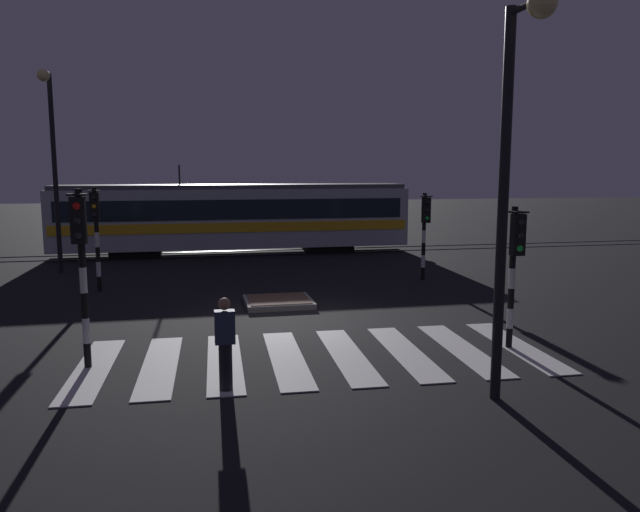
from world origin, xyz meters
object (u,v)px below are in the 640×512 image
traffic_light_corner_far_right (425,223)px  pedestrian_waiting_at_kerb (225,343)px  traffic_light_corner_near_left (81,252)px  traffic_light_corner_far_left (96,223)px  tram (234,216)px  street_lamp_near_kerb (513,153)px  traffic_light_corner_near_right (515,256)px  street_lamp_trackside_left (52,148)px

traffic_light_corner_far_right → pedestrian_waiting_at_kerb: 12.36m
traffic_light_corner_near_left → traffic_light_corner_far_left: bearing=96.6°
traffic_light_corner_near_left → tram: size_ratio=0.22×
traffic_light_corner_near_left → pedestrian_waiting_at_kerb: traffic_light_corner_near_left is taller
street_lamp_near_kerb → pedestrian_waiting_at_kerb: size_ratio=3.84×
traffic_light_corner_near_right → traffic_light_corner_far_right: bearing=81.7°
traffic_light_corner_far_right → pedestrian_waiting_at_kerb: bearing=-127.9°
traffic_light_corner_near_left → traffic_light_corner_near_right: 9.01m
traffic_light_corner_near_right → street_lamp_trackside_left: (-11.93, 12.48, 2.63)m
traffic_light_corner_far_left → traffic_light_corner_far_right: traffic_light_corner_far_left is taller
traffic_light_corner_near_left → traffic_light_corner_near_right: traffic_light_corner_near_left is taller
street_lamp_trackside_left → street_lamp_near_kerb: bearing=-56.5°
traffic_light_corner_near_left → street_lamp_near_kerb: (7.23, -3.35, 1.85)m
traffic_light_corner_near_right → street_lamp_near_kerb: (-1.76, -2.89, 2.13)m
traffic_light_corner_far_right → pedestrian_waiting_at_kerb: traffic_light_corner_far_right is taller
traffic_light_corner_near_left → street_lamp_trackside_left: street_lamp_trackside_left is taller
pedestrian_waiting_at_kerb → street_lamp_near_kerb: bearing=-19.2°
traffic_light_corner_near_right → tram: (-4.99, 16.78, -0.34)m
street_lamp_trackside_left → tram: (6.93, 4.30, -2.97)m
traffic_light_corner_near_left → traffic_light_corner_far_left: (-0.93, 8.10, -0.13)m
pedestrian_waiting_at_kerb → traffic_light_corner_near_left: bearing=146.5°
street_lamp_trackside_left → street_lamp_near_kerb: 18.44m
traffic_light_corner_near_right → traffic_light_corner_far_right: (1.22, 8.40, -0.03)m
traffic_light_corner_far_right → street_lamp_near_kerb: 11.88m
traffic_light_corner_near_left → tram: tram is taller
traffic_light_corner_near_left → pedestrian_waiting_at_kerb: bearing=-33.5°
traffic_light_corner_far_left → tram: (4.93, 8.22, -0.49)m
traffic_light_corner_near_right → traffic_light_corner_far_left: 13.11m
traffic_light_corner_near_right → traffic_light_corner_far_left: bearing=139.2°
street_lamp_trackside_left → pedestrian_waiting_at_kerb: 15.36m
traffic_light_corner_far_left → traffic_light_corner_near_right: bearing=-40.8°
tram → pedestrian_waiting_at_kerb: (-1.34, -18.08, -0.87)m
traffic_light_corner_near_left → tram: 16.82m
street_lamp_trackside_left → street_lamp_near_kerb: (10.17, -15.37, -0.50)m
traffic_light_corner_near_right → pedestrian_waiting_at_kerb: size_ratio=1.85×
traffic_light_corner_near_left → street_lamp_trackside_left: 12.60m
traffic_light_corner_far_left → tram: 9.60m
traffic_light_corner_far_left → pedestrian_waiting_at_kerb: (3.59, -9.86, -1.36)m
tram → pedestrian_waiting_at_kerb: tram is taller
traffic_light_corner_far_right → tram: tram is taller
traffic_light_corner_far_left → street_lamp_trackside_left: bearing=117.0°
traffic_light_corner_near_right → pedestrian_waiting_at_kerb: 6.58m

